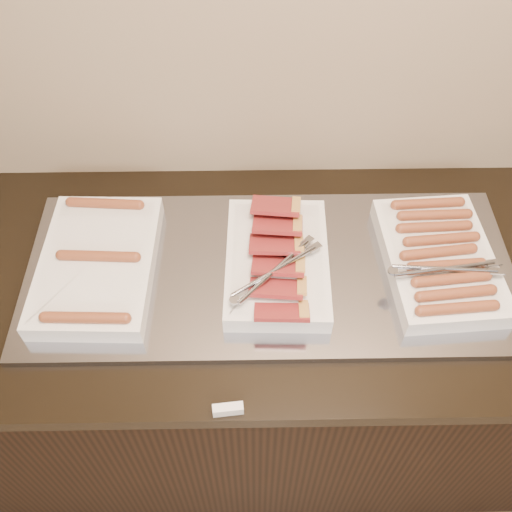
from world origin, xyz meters
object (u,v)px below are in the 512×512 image
at_px(dish_left, 98,264).
at_px(warming_tray, 270,271).
at_px(dish_center, 277,262).
at_px(dish_right, 439,259).
at_px(counter, 263,358).

bearing_deg(dish_left, warming_tray, 1.77).
height_order(dish_center, dish_right, dish_center).
height_order(warming_tray, dish_right, dish_right).
xyz_separation_m(counter, dish_left, (-0.41, 0.00, 0.49)).
bearing_deg(dish_right, dish_center, 176.21).
xyz_separation_m(dish_center, dish_right, (0.39, 0.00, 0.00)).
height_order(warming_tray, dish_center, dish_center).
distance_m(dish_left, dish_right, 0.83).
bearing_deg(counter, dish_left, 180.00).
distance_m(warming_tray, dish_left, 0.42).
relative_size(warming_tray, dish_right, 3.04).
height_order(counter, warming_tray, warming_tray).
height_order(counter, dish_left, dish_left).
xyz_separation_m(warming_tray, dish_left, (-0.42, 0.00, 0.04)).
relative_size(dish_center, dish_right, 1.00).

